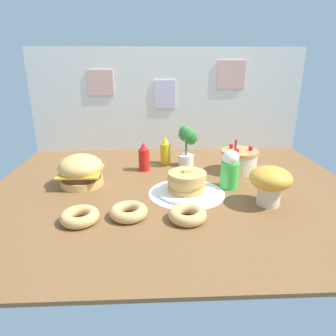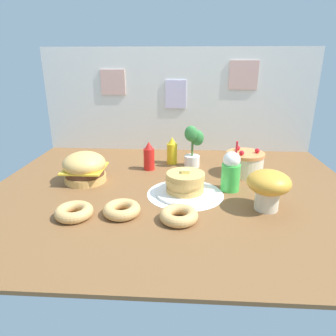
{
  "view_description": "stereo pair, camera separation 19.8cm",
  "coord_description": "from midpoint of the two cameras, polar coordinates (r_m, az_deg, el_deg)",
  "views": [
    {
      "loc": [
        -0.12,
        -1.83,
        0.81
      ],
      "look_at": [
        -0.04,
        0.03,
        0.14
      ],
      "focal_mm": 32.36,
      "sensor_mm": 36.0,
      "label": 1
    },
    {
      "loc": [
        0.08,
        -1.83,
        0.81
      ],
      "look_at": [
        -0.04,
        0.03,
        0.14
      ],
      "focal_mm": 32.36,
      "sensor_mm": 36.0,
      "label": 2
    }
  ],
  "objects": [
    {
      "name": "ground_plane",
      "position": [
        2.0,
        -1.77,
        -4.39
      ],
      "size": [
        2.43,
        1.93,
        0.02
      ],
      "primitive_type": "cube",
      "color": "brown"
    },
    {
      "name": "ketchup_bottle",
      "position": [
        2.33,
        -6.98,
        1.94
      ],
      "size": [
        0.08,
        0.08,
        0.22
      ],
      "color": "red",
      "rests_on": "ground_plane"
    },
    {
      "name": "potted_plant",
      "position": [
        2.4,
        1.18,
        4.54
      ],
      "size": [
        0.15,
        0.14,
        0.34
      ],
      "color": "white",
      "rests_on": "ground_plane"
    },
    {
      "name": "mustard_bottle",
      "position": [
        2.47,
        -2.78,
        3.12
      ],
      "size": [
        0.08,
        0.08,
        0.22
      ],
      "color": "yellow",
      "rests_on": "ground_plane"
    },
    {
      "name": "doily_mat",
      "position": [
        1.94,
        0.64,
        -4.79
      ],
      "size": [
        0.49,
        0.49,
        0.0
      ],
      "primitive_type": "cylinder",
      "color": "white",
      "rests_on": "ground_plane"
    },
    {
      "name": "donut_pink_glaze",
      "position": [
        1.7,
        -19.56,
        -8.63
      ],
      "size": [
        0.21,
        0.21,
        0.06
      ],
      "color": "tan",
      "rests_on": "ground_plane"
    },
    {
      "name": "donut_vanilla",
      "position": [
        1.62,
        0.18,
        -8.82
      ],
      "size": [
        0.21,
        0.21,
        0.06
      ],
      "color": "tan",
      "rests_on": "ground_plane"
    },
    {
      "name": "layer_cake",
      "position": [
        2.34,
        10.89,
        1.33
      ],
      "size": [
        0.28,
        0.28,
        0.2
      ],
      "color": "beige",
      "rests_on": "ground_plane"
    },
    {
      "name": "mushroom_stool",
      "position": [
        1.81,
        15.78,
        -2.57
      ],
      "size": [
        0.24,
        0.24,
        0.23
      ],
      "color": "beige",
      "rests_on": "ground_plane"
    },
    {
      "name": "pancake_stack",
      "position": [
        1.92,
        0.61,
        -3.06
      ],
      "size": [
        0.38,
        0.38,
        0.16
      ],
      "color": "white",
      "rests_on": "doily_mat"
    },
    {
      "name": "burger",
      "position": [
        2.15,
        -18.65,
        -0.53
      ],
      "size": [
        0.29,
        0.29,
        0.21
      ],
      "color": "#DBA859",
      "rests_on": "ground_plane"
    },
    {
      "name": "cream_soda_cup",
      "position": [
        2.01,
        8.84,
        -0.25
      ],
      "size": [
        0.12,
        0.12,
        0.33
      ],
      "color": "green",
      "rests_on": "ground_plane"
    },
    {
      "name": "back_wall",
      "position": [
        2.81,
        -2.18,
        12.62
      ],
      "size": [
        2.43,
        0.04,
        0.92
      ],
      "color": "silver",
      "rests_on": "ground_plane"
    },
    {
      "name": "donut_chocolate",
      "position": [
        1.68,
        -10.81,
        -8.12
      ],
      "size": [
        0.21,
        0.21,
        0.06
      ],
      "color": "tan",
      "rests_on": "ground_plane"
    }
  ]
}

